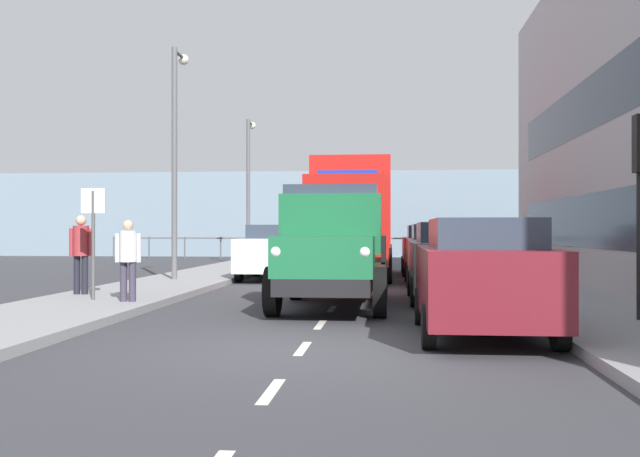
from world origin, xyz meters
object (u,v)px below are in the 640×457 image
object	(u,v)px
car_maroon_kerbside_near	(482,275)
pedestrian_couple_a	(128,254)
lorry_cargo_red	(353,214)
car_red_kerbside_3	(428,249)
truck_vintage_green	(332,249)
car_white_oppositeside_0	(275,251)
lamp_post_promenade	(176,142)
lamp_post_far	(249,177)
pedestrian_couple_b	(81,248)
car_grey_kerbside_1	(452,260)
car_silver_kerbside_2	(437,253)
street_sign	(93,224)
car_black_oppositeside_1	(302,246)

from	to	relation	value
car_maroon_kerbside_near	pedestrian_couple_a	bearing A→B (deg)	-25.31
lorry_cargo_red	car_red_kerbside_3	size ratio (longest dim) A/B	2.00
truck_vintage_green	lorry_cargo_red	distance (m)	9.79
car_white_oppositeside_0	lamp_post_promenade	world-z (taller)	lamp_post_promenade
pedestrian_couple_a	lamp_post_far	xyz separation A→B (m)	(0.98, -17.24, 2.79)
pedestrian_couple_b	car_maroon_kerbside_near	bearing A→B (deg)	150.74
lamp_post_promenade	lamp_post_far	world-z (taller)	lamp_post_promenade
car_maroon_kerbside_near	car_white_oppositeside_0	size ratio (longest dim) A/B	0.86
car_grey_kerbside_1	lamp_post_far	distance (m)	17.11
car_silver_kerbside_2	street_sign	xyz separation A→B (m)	(7.30, 6.73, 0.79)
car_grey_kerbside_1	car_white_oppositeside_0	world-z (taller)	same
car_maroon_kerbside_near	car_white_oppositeside_0	distance (m)	12.89
lamp_post_far	lamp_post_promenade	bearing A→B (deg)	89.77
truck_vintage_green	car_black_oppositeside_1	bearing A→B (deg)	-80.97
truck_vintage_green	lamp_post_far	xyz separation A→B (m)	(4.98, -16.85, 2.70)
car_grey_kerbside_1	car_black_oppositeside_1	size ratio (longest dim) A/B	0.92
lorry_cargo_red	lamp_post_promenade	xyz separation A→B (m)	(4.93, 3.55, 2.04)
lamp_post_promenade	car_black_oppositeside_1	bearing A→B (deg)	-105.22
car_white_oppositeside_0	pedestrian_couple_b	bearing A→B (deg)	66.95
car_red_kerbside_3	lamp_post_promenade	bearing A→B (deg)	34.56
car_maroon_kerbside_near	car_silver_kerbside_2	size ratio (longest dim) A/B	1.05
lamp_post_promenade	pedestrian_couple_b	bearing A→B (deg)	83.45
car_red_kerbside_3	car_black_oppositeside_1	distance (m)	6.49
car_grey_kerbside_1	car_red_kerbside_3	size ratio (longest dim) A/B	0.99
lorry_cargo_red	car_grey_kerbside_1	xyz separation A→B (m)	(-2.57, 8.01, -1.18)
car_red_kerbside_3	pedestrian_couple_b	world-z (taller)	pedestrian_couple_b
car_red_kerbside_3	car_silver_kerbside_2	bearing A→B (deg)	90.00
car_white_oppositeside_0	pedestrian_couple_a	world-z (taller)	pedestrian_couple_a
car_silver_kerbside_2	car_black_oppositeside_1	xyz separation A→B (m)	(4.95, -8.95, 0.00)
car_silver_kerbside_2	lamp_post_promenade	xyz separation A→B (m)	(7.50, 0.42, 3.22)
lorry_cargo_red	car_silver_kerbside_2	size ratio (longest dim) A/B	2.15
truck_vintage_green	pedestrian_couple_a	world-z (taller)	truck_vintage_green
lamp_post_promenade	lamp_post_far	distance (m)	10.65
lamp_post_far	car_black_oppositeside_1	bearing A→B (deg)	152.92
car_silver_kerbside_2	lamp_post_promenade	size ratio (longest dim) A/B	0.57
car_red_kerbside_3	car_black_oppositeside_1	world-z (taller)	same
pedestrian_couple_b	lamp_post_promenade	xyz separation A→B (m)	(-0.59, -5.12, 2.94)
truck_vintage_green	car_white_oppositeside_0	xyz separation A→B (m)	(2.47, -8.45, -0.28)
car_maroon_kerbside_near	pedestrian_couple_b	distance (m)	9.27
lorry_cargo_red	car_white_oppositeside_0	size ratio (longest dim) A/B	1.76
lamp_post_promenade	car_silver_kerbside_2	bearing A→B (deg)	-176.83
car_maroon_kerbside_near	car_grey_kerbside_1	bearing A→B (deg)	-90.00
car_maroon_kerbside_near	car_black_oppositeside_1	xyz separation A→B (m)	(4.95, -19.02, 0.00)
truck_vintage_green	lamp_post_promenade	world-z (taller)	lamp_post_promenade
car_white_oppositeside_0	lamp_post_far	size ratio (longest dim) A/B	0.75
car_white_oppositeside_0	pedestrian_couple_b	xyz separation A→B (m)	(3.14, 7.37, 0.27)
pedestrian_couple_a	lamp_post_promenade	distance (m)	7.32
street_sign	truck_vintage_green	bearing A→B (deg)	-178.65
lorry_cargo_red	car_red_kerbside_3	bearing A→B (deg)	-147.72
truck_vintage_green	car_maroon_kerbside_near	bearing A→B (deg)	125.70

